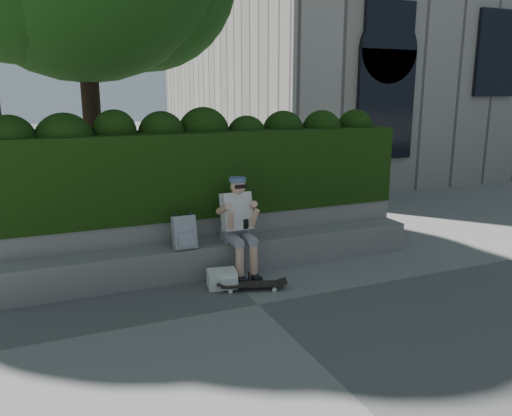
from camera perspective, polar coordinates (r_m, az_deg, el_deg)
name	(u,v)px	position (r m, az deg, el deg)	size (l,w,h in m)	color
ground	(258,305)	(6.14, 0.25, -10.98)	(80.00, 80.00, 0.00)	slate
bench_ledge	(223,256)	(7.14, -3.76, -5.54)	(6.00, 0.45, 0.45)	gray
planter_wall	(213,238)	(7.52, -4.99, -3.39)	(6.00, 0.50, 0.75)	gray
hedge	(207,171)	(7.52, -5.68, 4.20)	(6.00, 1.00, 1.20)	black
person	(238,222)	(6.88, -2.06, -1.66)	(0.40, 0.76, 1.38)	gray
skateboard	(252,285)	(6.54, -0.46, -8.75)	(0.83, 0.44, 0.08)	black
backpack_plaid	(184,232)	(6.75, -8.20, -2.77)	(0.30, 0.16, 0.45)	#B7B7BC
backpack_ground	(222,279)	(6.61, -3.91, -8.08)	(0.37, 0.26, 0.24)	white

